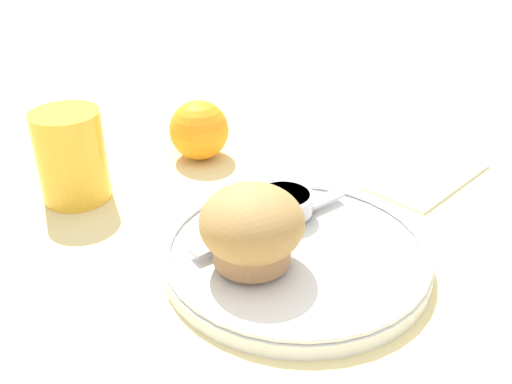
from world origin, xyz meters
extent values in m
plane|color=beige|center=(0.00, 0.00, 0.00)|extent=(3.00, 3.00, 0.00)
cylinder|color=white|center=(0.00, 0.00, 0.01)|extent=(0.25, 0.25, 0.01)
torus|color=white|center=(0.00, 0.00, 0.02)|extent=(0.24, 0.24, 0.01)
cylinder|color=#9E7047|center=(-0.04, 0.01, 0.04)|extent=(0.07, 0.07, 0.03)
ellipsoid|color=#A87F47|center=(-0.04, 0.01, 0.06)|extent=(0.09, 0.09, 0.06)
cylinder|color=silver|center=(0.04, 0.05, 0.03)|extent=(0.06, 0.06, 0.02)
cylinder|color=white|center=(0.04, 0.05, 0.04)|extent=(0.05, 0.05, 0.00)
sphere|color=#4C194C|center=(-0.01, 0.05, 0.03)|extent=(0.01, 0.01, 0.01)
sphere|color=#4C194C|center=(0.00, 0.05, 0.03)|extent=(0.01, 0.01, 0.01)
cube|color=#B7B7BC|center=(0.01, 0.04, 0.02)|extent=(0.18, 0.04, 0.00)
sphere|color=orange|center=(0.08, 0.23, 0.04)|extent=(0.07, 0.07, 0.07)
cylinder|color=gold|center=(-0.08, 0.25, 0.05)|extent=(0.07, 0.07, 0.10)
cube|color=white|center=(0.24, 0.00, 0.00)|extent=(0.16, 0.09, 0.01)
camera|label=1|loc=(-0.33, -0.27, 0.32)|focal=40.00mm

